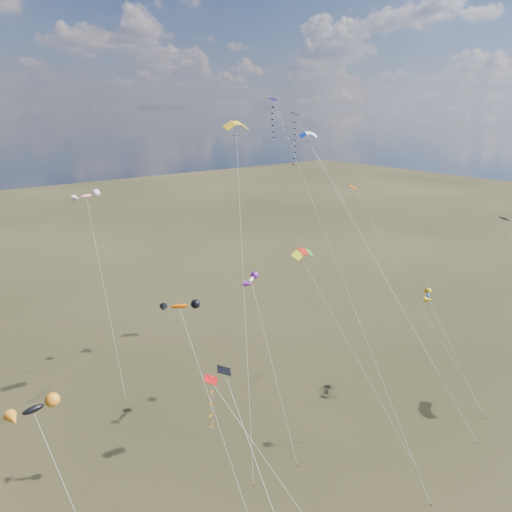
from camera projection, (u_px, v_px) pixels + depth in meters
diamond_black_high at (304, 154)px, 56.77m from camera, size 2.04×28.02×32.25m
diamond_navy_tall at (283, 142)px, 53.47m from camera, size 6.54×29.37×33.89m
diamond_black_mid at (264, 484)px, 25.12m from camera, size 1.85×15.98×18.10m
diamond_red_low at (219, 414)px, 31.03m from camera, size 6.84×9.32×15.68m
diamond_navy_right at (503, 264)px, 41.58m from camera, size 3.08×13.69×23.48m
diamond_orange_center at (397, 263)px, 48.43m from camera, size 9.56×13.96×25.03m
parafoil_yellow at (236, 124)px, 48.24m from camera, size 10.71×15.57×31.87m
parafoil_blue_white at (309, 134)px, 61.51m from camera, size 6.58×21.18×30.10m
parafoil_tricolor at (304, 253)px, 40.16m from camera, size 8.22×9.66×21.23m
novelty_black_orange at (33, 410)px, 31.56m from camera, size 3.33×9.36×13.43m
novelty_orange_black at (180, 307)px, 37.92m from camera, size 3.00×11.23×17.45m
novelty_white_purple at (252, 280)px, 46.78m from camera, size 2.98×10.49×16.40m
novelty_redwhite_stripe at (86, 197)px, 58.89m from camera, size 4.60×15.83×22.50m
novelty_blue_yellow at (428, 296)px, 51.98m from camera, size 2.86×8.46×12.81m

